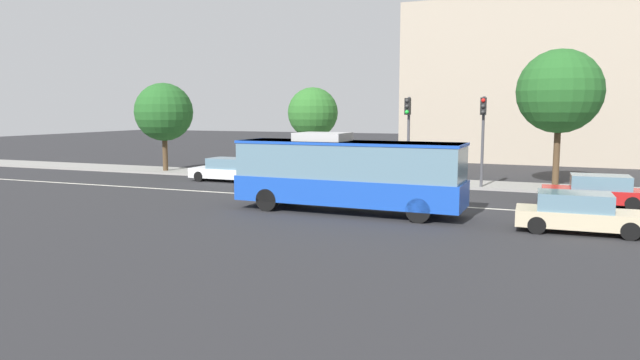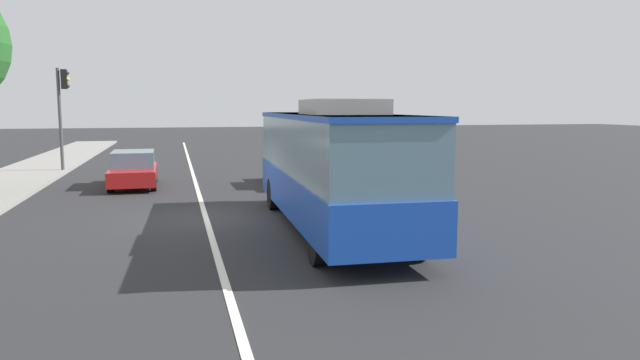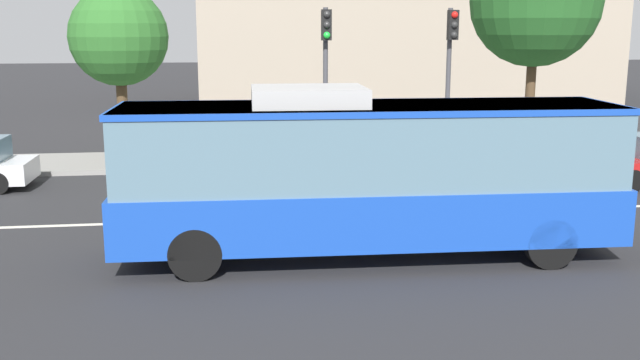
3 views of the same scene
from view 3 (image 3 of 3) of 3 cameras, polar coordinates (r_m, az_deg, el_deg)
ground_plane at (r=18.64m, az=9.25°, el=-2.57°), size 160.00×160.00×0.00m
sidewalk_kerb at (r=26.05m, az=4.34°, el=1.84°), size 80.00×3.55×0.14m
lane_centre_line at (r=18.64m, az=9.25°, el=-2.55°), size 76.00×0.16×0.01m
transit_bus at (r=14.62m, az=3.71°, el=0.84°), size 10.07×2.80×3.46m
traffic_light_mid_block at (r=24.85m, az=10.14°, el=9.32°), size 0.32×0.62×5.20m
traffic_light_far_corner at (r=23.75m, az=0.47°, el=9.39°), size 0.33×0.62×5.20m
street_tree_kerbside_left at (r=28.48m, az=16.47°, el=13.20°), size 4.75×4.75×7.88m
street_tree_kerbside_centre at (r=25.53m, az=-15.44°, el=10.68°), size 3.27×3.27×5.91m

